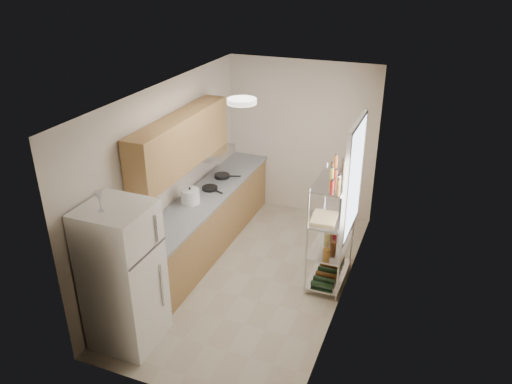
# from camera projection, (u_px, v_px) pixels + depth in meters

# --- Properties ---
(room) EXTENTS (2.52, 4.42, 2.62)m
(room) POSITION_uv_depth(u_px,v_px,m) (252.00, 192.00, 6.41)
(room) COLOR #B5AC93
(room) RESTS_ON ground
(counter_run) EXTENTS (0.63, 3.51, 0.90)m
(counter_run) POSITION_uv_depth(u_px,v_px,m) (206.00, 222.00, 7.45)
(counter_run) COLOR #9C7842
(counter_run) RESTS_ON ground
(upper_cabinets) EXTENTS (0.33, 2.20, 0.72)m
(upper_cabinets) POSITION_uv_depth(u_px,v_px,m) (181.00, 142.00, 6.62)
(upper_cabinets) COLOR #9C7842
(upper_cabinets) RESTS_ON room
(range_hood) EXTENTS (0.50, 0.60, 0.12)m
(range_hood) POSITION_uv_depth(u_px,v_px,m) (212.00, 152.00, 7.46)
(range_hood) COLOR #B7BABC
(range_hood) RESTS_ON room
(window) EXTENTS (0.06, 1.00, 1.46)m
(window) POSITION_uv_depth(u_px,v_px,m) (354.00, 178.00, 6.20)
(window) COLOR white
(window) RESTS_ON room
(bakers_rack) EXTENTS (0.45, 0.90, 1.73)m
(bakers_rack) POSITION_uv_depth(u_px,v_px,m) (333.00, 208.00, 6.41)
(bakers_rack) COLOR silver
(bakers_rack) RESTS_ON ground
(ceiling_dome) EXTENTS (0.34, 0.34, 0.05)m
(ceiling_dome) POSITION_uv_depth(u_px,v_px,m) (242.00, 101.00, 5.61)
(ceiling_dome) COLOR white
(ceiling_dome) RESTS_ON room
(refrigerator) EXTENTS (0.71, 0.71, 1.72)m
(refrigerator) POSITION_uv_depth(u_px,v_px,m) (123.00, 276.00, 5.49)
(refrigerator) COLOR white
(refrigerator) RESTS_ON ground
(wine_glass_a) EXTENTS (0.08, 0.08, 0.22)m
(wine_glass_a) POSITION_uv_depth(u_px,v_px,m) (99.00, 201.00, 5.00)
(wine_glass_a) COLOR silver
(wine_glass_a) RESTS_ON refrigerator
(wine_glass_b) EXTENTS (0.07, 0.07, 0.20)m
(wine_glass_b) POSITION_uv_depth(u_px,v_px,m) (100.00, 202.00, 4.99)
(wine_glass_b) COLOR silver
(wine_glass_b) RESTS_ON refrigerator
(rice_cooker) EXTENTS (0.26, 0.26, 0.21)m
(rice_cooker) POSITION_uv_depth(u_px,v_px,m) (190.00, 196.00, 6.97)
(rice_cooker) COLOR white
(rice_cooker) RESTS_ON counter_run
(frying_pan_large) EXTENTS (0.30, 0.30, 0.04)m
(frying_pan_large) POSITION_uv_depth(u_px,v_px,m) (210.00, 188.00, 7.41)
(frying_pan_large) COLOR black
(frying_pan_large) RESTS_ON counter_run
(frying_pan_small) EXTENTS (0.31, 0.31, 0.05)m
(frying_pan_small) POSITION_uv_depth(u_px,v_px,m) (222.00, 176.00, 7.81)
(frying_pan_small) COLOR black
(frying_pan_small) RESTS_ON counter_run
(cutting_board) EXTENTS (0.34, 0.42, 0.03)m
(cutting_board) POSITION_uv_depth(u_px,v_px,m) (324.00, 218.00, 6.36)
(cutting_board) COLOR tan
(cutting_board) RESTS_ON bakers_rack
(espresso_machine) EXTENTS (0.19, 0.25, 0.25)m
(espresso_machine) POSITION_uv_depth(u_px,v_px,m) (346.00, 202.00, 6.51)
(espresso_machine) COLOR black
(espresso_machine) RESTS_ON bakers_rack
(storage_bag) EXTENTS (0.11, 0.15, 0.16)m
(storage_bag) POSITION_uv_depth(u_px,v_px,m) (334.00, 227.00, 6.91)
(storage_bag) COLOR maroon
(storage_bag) RESTS_ON bakers_rack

